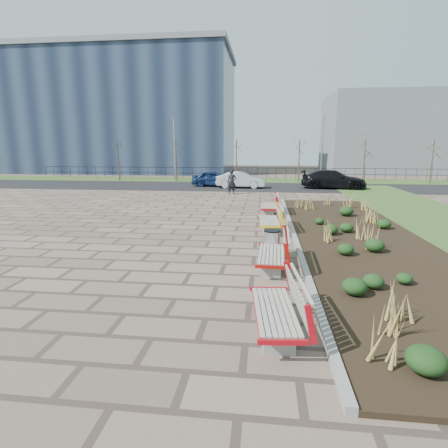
# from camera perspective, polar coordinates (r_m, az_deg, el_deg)

# --- Properties ---
(ground) EXTENTS (120.00, 120.00, 0.00)m
(ground) POSITION_cam_1_polar(r_m,az_deg,el_deg) (9.02, -11.89, -9.46)
(ground) COLOR #786052
(ground) RESTS_ON ground
(planting_bed) EXTENTS (4.50, 18.00, 0.10)m
(planting_bed) POSITION_cam_1_polar(r_m,az_deg,el_deg) (13.78, 21.06, -2.16)
(planting_bed) COLOR black
(planting_bed) RESTS_ON ground
(planting_curb) EXTENTS (0.16, 18.00, 0.15)m
(planting_curb) POSITION_cam_1_polar(r_m,az_deg,el_deg) (13.37, 11.36, -1.88)
(planting_curb) COLOR gray
(planting_curb) RESTS_ON ground
(grass_verge_far) EXTENTS (80.00, 5.00, 0.04)m
(grass_verge_far) POSITION_cam_1_polar(r_m,az_deg,el_deg) (36.18, 2.19, 7.18)
(grass_verge_far) COLOR #33511E
(grass_verge_far) RESTS_ON ground
(road) EXTENTS (80.00, 7.00, 0.02)m
(road) POSITION_cam_1_polar(r_m,az_deg,el_deg) (30.23, 1.30, 6.13)
(road) COLOR black
(road) RESTS_ON ground
(bench_a) EXTENTS (1.10, 2.18, 1.00)m
(bench_a) POSITION_cam_1_polar(r_m,az_deg,el_deg) (6.53, 8.27, -13.31)
(bench_a) COLOR #BA0C16
(bench_a) RESTS_ON ground
(bench_b) EXTENTS (0.97, 2.13, 1.00)m
(bench_b) POSITION_cam_1_polar(r_m,az_deg,el_deg) (9.73, 7.74, -4.55)
(bench_b) COLOR #A4120A
(bench_b) RESTS_ON ground
(bench_c) EXTENTS (1.00, 2.14, 1.00)m
(bench_c) POSITION_cam_1_polar(r_m,az_deg,el_deg) (14.10, 7.42, 0.78)
(bench_c) COLOR yellow
(bench_c) RESTS_ON ground
(bench_d) EXTENTS (0.91, 2.11, 1.00)m
(bench_d) POSITION_cam_1_polar(r_m,az_deg,el_deg) (17.69, 7.28, 3.15)
(bench_d) COLOR #AA0B0F
(bench_d) RESTS_ON ground
(litter_bin) EXTENTS (0.49, 0.49, 0.84)m
(litter_bin) POSITION_cam_1_polar(r_m,az_deg,el_deg) (10.83, 7.79, -3.24)
(litter_bin) COLOR #B2B2B7
(litter_bin) RESTS_ON ground
(pedestrian) EXTENTS (0.69, 0.49, 1.77)m
(pedestrian) POSITION_cam_1_polar(r_m,az_deg,el_deg) (25.13, 1.28, 6.86)
(pedestrian) COLOR black
(pedestrian) RESTS_ON ground
(car_blue) EXTENTS (3.88, 1.71, 1.30)m
(car_blue) POSITION_cam_1_polar(r_m,az_deg,el_deg) (30.33, -1.63, 7.40)
(car_blue) COLOR #11244D
(car_blue) RESTS_ON road
(car_silver) EXTENTS (4.05, 1.46, 1.33)m
(car_silver) POSITION_cam_1_polar(r_m,az_deg,el_deg) (29.17, 2.74, 7.22)
(car_silver) COLOR #BBBCC3
(car_silver) RESTS_ON road
(car_black) EXTENTS (5.37, 2.68, 1.50)m
(car_black) POSITION_cam_1_polar(r_m,az_deg,el_deg) (29.99, 17.40, 6.98)
(car_black) COLOR black
(car_black) RESTS_ON road
(tree_a) EXTENTS (1.40, 1.40, 4.00)m
(tree_a) POSITION_cam_1_polar(r_m,az_deg,el_deg) (37.47, -16.89, 9.94)
(tree_a) COLOR #4C3D2D
(tree_a) RESTS_ON grass_verge_far
(tree_b) EXTENTS (1.40, 1.40, 4.00)m
(tree_b) POSITION_cam_1_polar(r_m,az_deg,el_deg) (35.54, -7.83, 10.24)
(tree_b) COLOR #4C3D2D
(tree_b) RESTS_ON grass_verge_far
(tree_c) EXTENTS (1.40, 1.40, 4.00)m
(tree_c) POSITION_cam_1_polar(r_m,az_deg,el_deg) (34.55, 2.02, 10.29)
(tree_c) COLOR #4C3D2D
(tree_c) RESTS_ON grass_verge_far
(tree_d) EXTENTS (1.40, 1.40, 4.00)m
(tree_d) POSITION_cam_1_polar(r_m,az_deg,el_deg) (34.60, 12.13, 10.03)
(tree_d) COLOR #4C3D2D
(tree_d) RESTS_ON grass_verge_far
(tree_e) EXTENTS (1.40, 1.40, 4.00)m
(tree_e) POSITION_cam_1_polar(r_m,az_deg,el_deg) (35.66, 21.90, 9.49)
(tree_e) COLOR #4C3D2D
(tree_e) RESTS_ON grass_verge_far
(tree_f) EXTENTS (1.40, 1.40, 4.00)m
(tree_f) POSITION_cam_1_polar(r_m,az_deg,el_deg) (37.67, 30.83, 8.75)
(tree_f) COLOR #4C3D2D
(tree_f) RESTS_ON grass_verge_far
(lamp_west) EXTENTS (0.24, 0.60, 6.00)m
(lamp_west) POSITION_cam_1_polar(r_m,az_deg,el_deg) (35.03, -8.08, 11.84)
(lamp_west) COLOR gray
(lamp_west) RESTS_ON grass_verge_far
(lamp_east) EXTENTS (0.24, 0.60, 6.00)m
(lamp_east) POSITION_cam_1_polar(r_m,az_deg,el_deg) (34.32, 15.68, 11.50)
(lamp_east) COLOR gray
(lamp_east) RESTS_ON grass_verge_far
(railing_fence) EXTENTS (44.00, 0.10, 1.20)m
(railing_fence) POSITION_cam_1_polar(r_m,az_deg,el_deg) (37.62, 2.37, 8.33)
(railing_fence) COLOR black
(railing_fence) RESTS_ON grass_verge_far
(building_glass) EXTENTS (40.00, 14.00, 15.00)m
(building_glass) POSITION_cam_1_polar(r_m,az_deg,el_deg) (54.10, -21.57, 16.02)
(building_glass) COLOR #192338
(building_glass) RESTS_ON ground
(building_grey) EXTENTS (18.00, 12.00, 10.00)m
(building_grey) POSITION_cam_1_polar(r_m,az_deg,el_deg) (52.84, 26.33, 13.00)
(building_grey) COLOR slate
(building_grey) RESTS_ON ground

